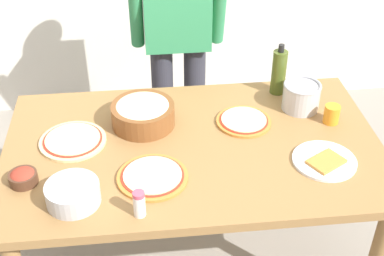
# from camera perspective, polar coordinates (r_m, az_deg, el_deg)

# --- Properties ---
(dining_table) EXTENTS (1.60, 0.96, 0.76)m
(dining_table) POSITION_cam_1_polar(r_m,az_deg,el_deg) (2.29, 0.14, -3.59)
(dining_table) COLOR olive
(dining_table) RESTS_ON ground
(person_cook) EXTENTS (0.49, 0.25, 1.62)m
(person_cook) POSITION_cam_1_polar(r_m,az_deg,el_deg) (2.79, -1.56, 10.60)
(person_cook) COLOR #2D2D38
(person_cook) RESTS_ON ground
(pizza_raw_on_board) EXTENTS (0.28, 0.28, 0.02)m
(pizza_raw_on_board) POSITION_cam_1_polar(r_m,az_deg,el_deg) (2.30, -12.77, -1.31)
(pizza_raw_on_board) COLOR beige
(pizza_raw_on_board) RESTS_ON dining_table
(pizza_cooked_on_tray) EXTENTS (0.25, 0.25, 0.02)m
(pizza_cooked_on_tray) POSITION_cam_1_polar(r_m,az_deg,el_deg) (2.37, 5.62, 0.77)
(pizza_cooked_on_tray) COLOR #C67A33
(pizza_cooked_on_tray) RESTS_ON dining_table
(pizza_second_cooked) EXTENTS (0.28, 0.28, 0.02)m
(pizza_second_cooked) POSITION_cam_1_polar(r_m,az_deg,el_deg) (2.07, -4.29, -5.25)
(pizza_second_cooked) COLOR #C67A33
(pizza_second_cooked) RESTS_ON dining_table
(plate_with_slice) EXTENTS (0.26, 0.26, 0.02)m
(plate_with_slice) POSITION_cam_1_polar(r_m,az_deg,el_deg) (2.20, 14.16, -3.46)
(plate_with_slice) COLOR white
(plate_with_slice) RESTS_ON dining_table
(popcorn_bowl) EXTENTS (0.28, 0.28, 0.11)m
(popcorn_bowl) POSITION_cam_1_polar(r_m,az_deg,el_deg) (2.33, -5.33, 1.66)
(popcorn_bowl) COLOR brown
(popcorn_bowl) RESTS_ON dining_table
(mixing_bowl_steel) EXTENTS (0.20, 0.20, 0.08)m
(mixing_bowl_steel) POSITION_cam_1_polar(r_m,az_deg,el_deg) (1.99, -12.76, -6.95)
(mixing_bowl_steel) COLOR #B7B7BC
(mixing_bowl_steel) RESTS_ON dining_table
(small_sauce_bowl) EXTENTS (0.11, 0.11, 0.06)m
(small_sauce_bowl) POSITION_cam_1_polar(r_m,az_deg,el_deg) (2.13, -17.81, -5.06)
(small_sauce_bowl) COLOR #4C2D1E
(small_sauce_bowl) RESTS_ON dining_table
(olive_oil_bottle) EXTENTS (0.07, 0.07, 0.26)m
(olive_oil_bottle) POSITION_cam_1_polar(r_m,az_deg,el_deg) (2.56, 9.37, 6.02)
(olive_oil_bottle) COLOR #47561E
(olive_oil_bottle) RESTS_ON dining_table
(steel_pot) EXTENTS (0.17, 0.17, 0.13)m
(steel_pot) POSITION_cam_1_polar(r_m,az_deg,el_deg) (2.48, 11.73, 3.40)
(steel_pot) COLOR #B7B7BC
(steel_pot) RESTS_ON dining_table
(cup_orange) EXTENTS (0.07, 0.07, 0.08)m
(cup_orange) POSITION_cam_1_polar(r_m,az_deg,el_deg) (2.43, 14.87, 1.45)
(cup_orange) COLOR orange
(cup_orange) RESTS_ON dining_table
(salt_shaker) EXTENTS (0.04, 0.04, 0.11)m
(salt_shaker) POSITION_cam_1_polar(r_m,az_deg,el_deg) (1.89, -5.72, -8.16)
(salt_shaker) COLOR white
(salt_shaker) RESTS_ON dining_table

